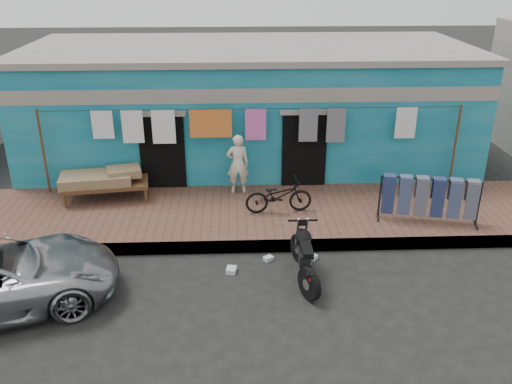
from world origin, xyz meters
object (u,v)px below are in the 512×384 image
Objects in this scene: seated_person at (238,164)px; motorcycle at (305,255)px; bicycle at (279,192)px; jeans_rack at (429,199)px; charpoy at (106,185)px.

seated_person is 3.82m from motorcycle.
seated_person is at bearing 108.06° from motorcycle.
bicycle is (0.91, -1.17, -0.26)m from seated_person.
jeans_rack is (2.92, 1.84, 0.26)m from motorcycle.
jeans_rack is at bearing 31.84° from motorcycle.
motorcycle is at bearing -147.74° from jeans_rack.
motorcycle is at bearing 106.40° from seated_person.
jeans_rack is at bearing 154.90° from seated_person.
bicycle is 4.15m from charpoy.
bicycle is at bearing 169.69° from jeans_rack.
seated_person is at bearing 4.77° from charpoy.
jeans_rack reaches higher than bicycle.
charpoy is 0.98× the size of jeans_rack.
seated_person is 0.92× the size of motorcycle.
bicycle reaches higher than charpoy.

